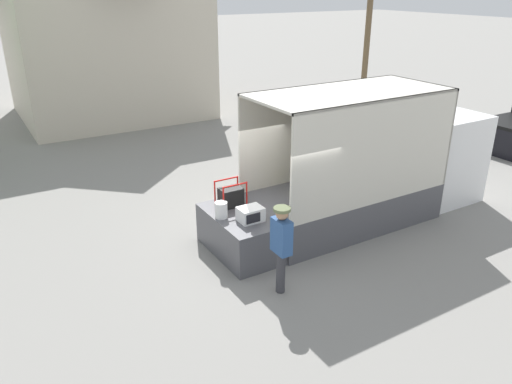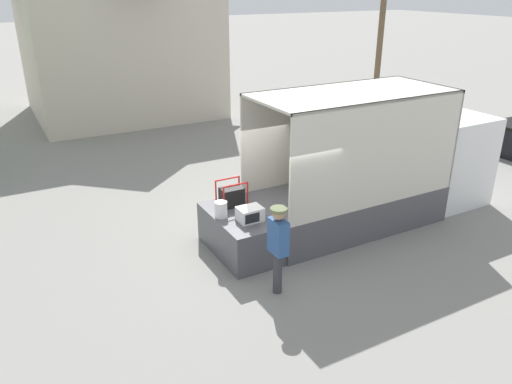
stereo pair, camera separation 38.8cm
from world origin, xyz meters
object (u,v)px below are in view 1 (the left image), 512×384
(box_truck, at_px, (387,175))
(orange_bucket, at_px, (221,210))
(microwave, at_px, (251,214))
(portable_generator, at_px, (231,196))
(worker_person, at_px, (281,241))
(utility_pole, at_px, (370,8))

(box_truck, xyz_separation_m, orange_bucket, (-4.87, 0.08, 0.11))
(microwave, bearing_deg, box_truck, 5.01)
(portable_generator, xyz_separation_m, orange_bucket, (-0.49, -0.44, -0.05))
(worker_person, bearing_deg, utility_pole, 42.55)
(box_truck, height_order, microwave, box_truck)
(box_truck, height_order, utility_pole, utility_pole)
(microwave, xyz_separation_m, worker_person, (-0.15, -1.41, 0.05))
(orange_bucket, height_order, worker_person, worker_person)
(orange_bucket, height_order, utility_pole, utility_pole)
(microwave, bearing_deg, orange_bucket, 135.13)
(portable_generator, distance_m, utility_pole, 15.73)
(worker_person, bearing_deg, portable_generator, 85.75)
(orange_bucket, distance_m, worker_person, 1.90)
(box_truck, xyz_separation_m, portable_generator, (-4.38, 0.52, 0.15))
(worker_person, bearing_deg, box_truck, 21.55)
(microwave, height_order, worker_person, worker_person)
(box_truck, xyz_separation_m, microwave, (-4.40, -0.39, 0.08))
(microwave, bearing_deg, portable_generator, 88.36)
(microwave, distance_m, portable_generator, 0.91)
(portable_generator, height_order, orange_bucket, portable_generator)
(microwave, height_order, utility_pole, utility_pole)
(worker_person, bearing_deg, microwave, 84.08)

